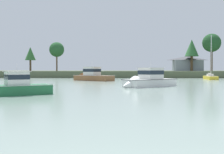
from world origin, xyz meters
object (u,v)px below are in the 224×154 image
cruiser_white (146,83)px  cruiser_wood (90,78)px  sailboat_yellow (210,78)px  cruiser_green (10,90)px

cruiser_white → cruiser_wood: (-10.54, 22.96, 0.05)m
sailboat_yellow → cruiser_white: 36.34m
cruiser_green → cruiser_wood: size_ratio=0.70×
cruiser_green → cruiser_wood: 37.30m
sailboat_yellow → cruiser_wood: 29.87m
cruiser_wood → cruiser_green: bearing=-95.1°
sailboat_yellow → cruiser_wood: bearing=-163.3°
sailboat_yellow → cruiser_green: (-31.96, -45.71, 0.25)m
sailboat_yellow → cruiser_white: (-18.07, -31.52, 0.36)m
cruiser_green → cruiser_white: 19.85m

